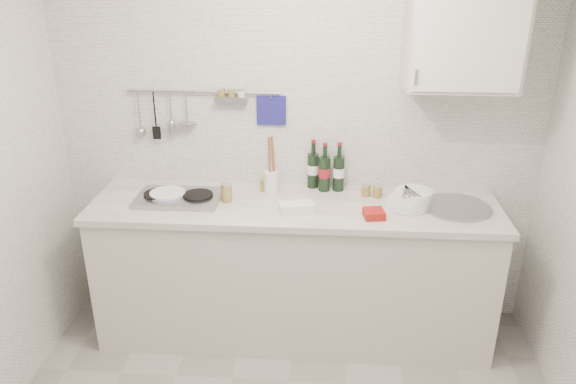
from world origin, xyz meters
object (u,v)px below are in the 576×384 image
(wall_cabinet, at_px, (465,23))
(plate_stack_hob, at_px, (166,196))
(utensil_crock, at_px, (271,179))
(plate_stack_sink, at_px, (410,199))
(wine_bottles, at_px, (325,166))

(wall_cabinet, distance_m, plate_stack_hob, 1.96)
(plate_stack_hob, height_order, utensil_crock, utensil_crock)
(plate_stack_sink, bearing_deg, plate_stack_hob, -179.62)
(plate_stack_hob, bearing_deg, plate_stack_sink, 0.38)
(plate_stack_hob, relative_size, utensil_crock, 0.65)
(plate_stack_hob, distance_m, utensil_crock, 0.65)
(wall_cabinet, bearing_deg, utensil_crock, 177.63)
(plate_stack_sink, xyz_separation_m, utensil_crock, (-0.84, 0.15, 0.04))
(utensil_crock, bearing_deg, plate_stack_sink, -10.29)
(wine_bottles, xyz_separation_m, utensil_crock, (-0.33, -0.07, -0.07))
(utensil_crock, bearing_deg, wine_bottles, 12.59)
(wall_cabinet, xyz_separation_m, utensil_crock, (-1.05, 0.04, -0.94))
(plate_stack_hob, relative_size, wine_bottles, 0.78)
(plate_stack_hob, xyz_separation_m, plate_stack_sink, (1.46, 0.01, 0.02))
(plate_stack_sink, height_order, wine_bottles, wine_bottles)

